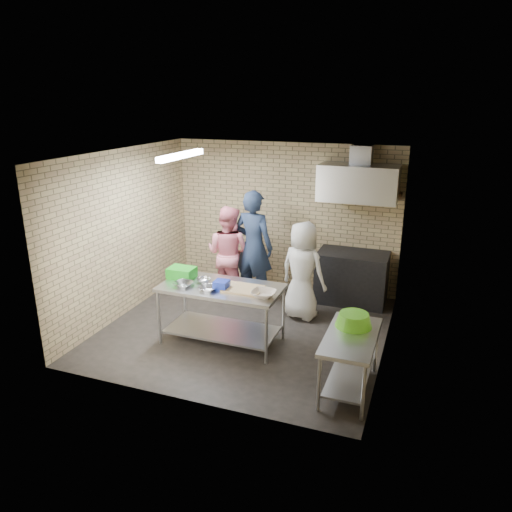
{
  "coord_description": "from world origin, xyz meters",
  "views": [
    {
      "loc": [
        2.55,
        -6.41,
        3.47
      ],
      "look_at": [
        0.1,
        0.2,
        1.15
      ],
      "focal_mm": 34.23,
      "sensor_mm": 36.0,
      "label": 1
    }
  ],
  "objects": [
    {
      "name": "ceramic_bowl",
      "position": [
        0.52,
        -0.63,
        0.91
      ],
      "size": [
        0.34,
        0.34,
        0.08
      ],
      "primitive_type": "imported",
      "rotation": [
        0.0,
        0.0,
        -0.01
      ],
      "color": "#C1B09A",
      "rests_on": "prep_table"
    },
    {
      "name": "back_wall",
      "position": [
        0.0,
        2.0,
        1.35
      ],
      "size": [
        4.2,
        0.06,
        2.7
      ],
      "primitive_type": "cube",
      "color": "tan",
      "rests_on": "ground"
    },
    {
      "name": "mixing_bowl_a",
      "position": [
        -0.68,
        -0.68,
        0.91
      ],
      "size": [
        0.28,
        0.28,
        0.07
      ],
      "primitive_type": "imported",
      "rotation": [
        0.0,
        0.0,
        -0.01
      ],
      "color": "#A9ACB0",
      "rests_on": "prep_table"
    },
    {
      "name": "wall_shelf",
      "position": [
        1.65,
        1.89,
        1.92
      ],
      "size": [
        0.8,
        0.2,
        0.04
      ],
      "primitive_type": "cube",
      "color": "#3F2B19",
      "rests_on": "back_wall"
    },
    {
      "name": "fluorescent_fixture",
      "position": [
        -1.0,
        0.0,
        2.64
      ],
      "size": [
        0.1,
        1.25,
        0.08
      ],
      "primitive_type": "cube",
      "color": "white",
      "rests_on": "ceiling"
    },
    {
      "name": "hood_duct",
      "position": [
        1.35,
        1.85,
        2.55
      ],
      "size": [
        0.35,
        0.3,
        0.3
      ],
      "primitive_type": "cube",
      "color": "#A5A8AD",
      "rests_on": "back_wall"
    },
    {
      "name": "green_crate",
      "position": [
        -0.88,
        -0.36,
        0.95
      ],
      "size": [
        0.39,
        0.29,
        0.16
      ],
      "primitive_type": "cube",
      "color": "#1C9B1E",
      "rests_on": "prep_table"
    },
    {
      "name": "bottle_red",
      "position": [
        1.4,
        1.89,
        2.03
      ],
      "size": [
        0.07,
        0.07,
        0.18
      ],
      "primitive_type": "cylinder",
      "color": "#B22619",
      "rests_on": "wall_shelf"
    },
    {
      "name": "prep_table",
      "position": [
        -0.18,
        -0.48,
        0.44
      ],
      "size": [
        1.75,
        0.87,
        0.87
      ],
      "primitive_type": "cube",
      "color": "silver",
      "rests_on": "floor"
    },
    {
      "name": "mixing_bowl_b",
      "position": [
        -0.48,
        -0.43,
        0.91
      ],
      "size": [
        0.21,
        0.21,
        0.07
      ],
      "primitive_type": "imported",
      "rotation": [
        0.0,
        0.0,
        -0.01
      ],
      "color": "silver",
      "rests_on": "prep_table"
    },
    {
      "name": "woman_pink",
      "position": [
        -0.73,
        1.03,
        0.85
      ],
      "size": [
        0.89,
        0.73,
        1.69
      ],
      "primitive_type": "imported",
      "rotation": [
        0.0,
        0.0,
        3.02
      ],
      "color": "pink",
      "rests_on": "floor"
    },
    {
      "name": "right_wall",
      "position": [
        2.1,
        0.0,
        1.35
      ],
      "size": [
        0.06,
        4.0,
        2.7
      ],
      "primitive_type": "cube",
      "color": "tan",
      "rests_on": "ground"
    },
    {
      "name": "side_counter",
      "position": [
        1.8,
        -1.1,
        0.38
      ],
      "size": [
        0.6,
        1.2,
        0.75
      ],
      "primitive_type": "cube",
      "color": "silver",
      "rests_on": "floor"
    },
    {
      "name": "front_wall",
      "position": [
        0.0,
        -2.0,
        1.35
      ],
      "size": [
        4.2,
        0.06,
        2.7
      ],
      "primitive_type": "cube",
      "color": "tan",
      "rests_on": "ground"
    },
    {
      "name": "ceiling",
      "position": [
        0.0,
        0.0,
        2.7
      ],
      "size": [
        4.2,
        4.2,
        0.0
      ],
      "primitive_type": "plane",
      "rotation": [
        3.14,
        0.0,
        0.0
      ],
      "color": "black",
      "rests_on": "ground"
    },
    {
      "name": "bottle_green",
      "position": [
        1.8,
        1.89,
        2.02
      ],
      "size": [
        0.06,
        0.06,
        0.15
      ],
      "primitive_type": "cylinder",
      "color": "green",
      "rests_on": "wall_shelf"
    },
    {
      "name": "man_navy",
      "position": [
        -0.29,
        1.12,
        0.99
      ],
      "size": [
        0.78,
        0.58,
        1.98
      ],
      "primitive_type": "imported",
      "rotation": [
        0.0,
        0.0,
        2.99
      ],
      "color": "#141D32",
      "rests_on": "floor"
    },
    {
      "name": "woman_white",
      "position": [
        0.7,
        0.74,
        0.8
      ],
      "size": [
        0.9,
        0.71,
        1.61
      ],
      "primitive_type": "imported",
      "rotation": [
        0.0,
        0.0,
        2.86
      ],
      "color": "silver",
      "rests_on": "floor"
    },
    {
      "name": "stove",
      "position": [
        1.35,
        1.65,
        0.45
      ],
      "size": [
        1.2,
        0.7,
        0.9
      ],
      "primitive_type": "cube",
      "color": "black",
      "rests_on": "floor"
    },
    {
      "name": "left_wall",
      "position": [
        -2.1,
        0.0,
        1.35
      ],
      "size": [
        0.06,
        4.0,
        2.7
      ],
      "primitive_type": "cube",
      "color": "tan",
      "rests_on": "ground"
    },
    {
      "name": "range_hood",
      "position": [
        1.35,
        1.7,
        2.1
      ],
      "size": [
        1.3,
        0.6,
        0.6
      ],
      "primitive_type": "cube",
      "color": "silver",
      "rests_on": "back_wall"
    },
    {
      "name": "cutting_board",
      "position": [
        0.17,
        -0.5,
        0.89
      ],
      "size": [
        0.53,
        0.41,
        0.03
      ],
      "primitive_type": "cube",
      "color": "#D7AE7C",
      "rests_on": "prep_table"
    },
    {
      "name": "mixing_bowl_c",
      "position": [
        -0.28,
        -0.7,
        0.9
      ],
      "size": [
        0.25,
        0.25,
        0.06
      ],
      "primitive_type": "imported",
      "rotation": [
        0.0,
        0.0,
        -0.01
      ],
      "color": "silver",
      "rests_on": "prep_table"
    },
    {
      "name": "floor",
      "position": [
        0.0,
        0.0,
        0.0
      ],
      "size": [
        4.2,
        4.2,
        0.0
      ],
      "primitive_type": "plane",
      "color": "black",
      "rests_on": "ground"
    },
    {
      "name": "blue_tub",
      "position": [
        -0.13,
        -0.58,
        0.94
      ],
      "size": [
        0.19,
        0.19,
        0.13
      ],
      "primitive_type": "cube",
      "color": "#172DAD",
      "rests_on": "prep_table"
    },
    {
      "name": "green_basin",
      "position": [
        1.78,
        -0.85,
        0.83
      ],
      "size": [
        0.46,
        0.46,
        0.17
      ],
      "primitive_type": null,
      "color": "#59C626",
      "rests_on": "side_counter"
    }
  ]
}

